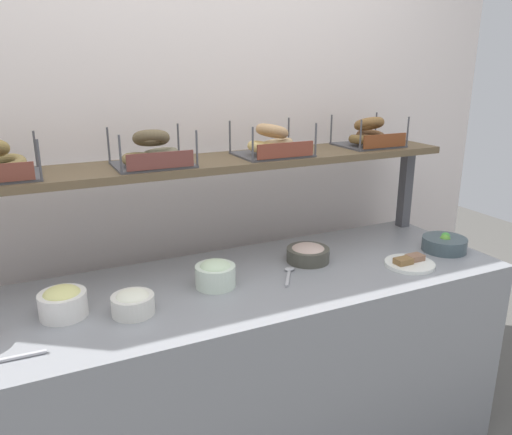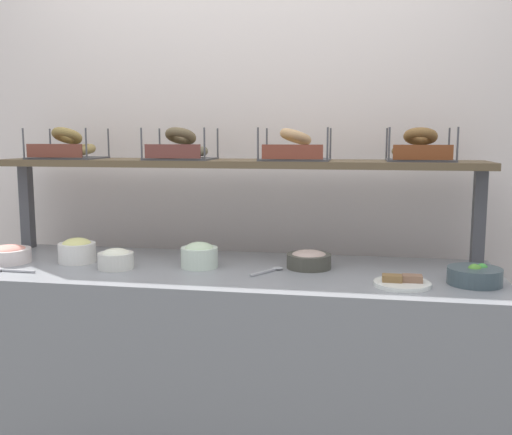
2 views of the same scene
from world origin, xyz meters
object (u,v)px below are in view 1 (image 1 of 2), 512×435
(bowl_egg_salad, at_px, (63,302))
(serving_plate_white, at_px, (409,263))
(bagel_basket_plain, at_px, (272,144))
(bowl_tuna_salad, at_px, (308,253))
(bagel_basket_poppy, at_px, (152,153))
(bowl_scallion_spread, at_px, (215,273))
(bagel_basket_cinnamon_raisin, at_px, (368,136))
(serving_spoon_by_edge, at_px, (289,273))
(bowl_cream_cheese, at_px, (133,302))
(serving_spoon_near_plate, at_px, (1,360))
(bowl_veggie_mix, at_px, (444,244))

(bowl_egg_salad, height_order, serving_plate_white, bowl_egg_salad)
(bagel_basket_plain, bearing_deg, bowl_tuna_salad, -65.84)
(bowl_tuna_salad, distance_m, bagel_basket_poppy, 0.76)
(serving_plate_white, xyz_separation_m, bagel_basket_poppy, (-0.95, 0.41, 0.47))
(serving_plate_white, bearing_deg, bowl_tuna_salad, 147.73)
(bowl_scallion_spread, bearing_deg, bagel_basket_cinnamon_raisin, 17.12)
(bagel_basket_plain, bearing_deg, bowl_egg_salad, -164.38)
(bowl_scallion_spread, height_order, serving_plate_white, bowl_scallion_spread)
(bowl_scallion_spread, bearing_deg, serving_spoon_by_edge, -5.08)
(serving_plate_white, relative_size, bagel_basket_plain, 0.69)
(bowl_tuna_salad, height_order, serving_spoon_by_edge, bowl_tuna_salad)
(bowl_scallion_spread, distance_m, bowl_tuna_salad, 0.45)
(bowl_cream_cheese, height_order, bagel_basket_plain, bagel_basket_plain)
(serving_spoon_by_edge, bearing_deg, bagel_basket_poppy, 148.99)
(serving_spoon_by_edge, xyz_separation_m, bagel_basket_poppy, (-0.45, 0.27, 0.47))
(bowl_cream_cheese, relative_size, serving_spoon_near_plate, 0.79)
(serving_plate_white, xyz_separation_m, serving_spoon_by_edge, (-0.50, 0.13, -0.00))
(bagel_basket_poppy, bearing_deg, bowl_veggie_mix, -15.50)
(bowl_veggie_mix, distance_m, serving_spoon_by_edge, 0.76)
(bowl_tuna_salad, distance_m, bowl_cream_cheese, 0.79)
(bowl_egg_salad, height_order, bowl_scallion_spread, same)
(bowl_tuna_salad, height_order, bowl_cream_cheese, bowl_cream_cheese)
(bowl_scallion_spread, relative_size, bowl_tuna_salad, 0.84)
(serving_spoon_by_edge, bearing_deg, bagel_basket_cinnamon_raisin, 27.19)
(bowl_tuna_salad, bearing_deg, bowl_cream_cheese, -169.06)
(bowl_egg_salad, relative_size, bowl_scallion_spread, 1.04)
(bowl_scallion_spread, bearing_deg, serving_spoon_near_plate, -163.71)
(bagel_basket_plain, relative_size, bagel_basket_cinnamon_raisin, 1.05)
(bagel_basket_cinnamon_raisin, bearing_deg, bagel_basket_poppy, -178.53)
(bowl_scallion_spread, relative_size, serving_spoon_by_edge, 0.99)
(bowl_egg_salad, height_order, bagel_basket_poppy, bagel_basket_poppy)
(serving_spoon_by_edge, bearing_deg, serving_plate_white, -15.05)
(bowl_veggie_mix, xyz_separation_m, bagel_basket_cinnamon_raisin, (-0.18, 0.36, 0.45))
(bagel_basket_cinnamon_raisin, bearing_deg, serving_plate_white, -101.04)
(bowl_scallion_spread, relative_size, serving_spoon_near_plate, 0.83)
(bowl_cream_cheese, bearing_deg, serving_plate_white, -3.83)
(bowl_scallion_spread, bearing_deg, bowl_egg_salad, -179.43)
(bowl_veggie_mix, distance_m, serving_plate_white, 0.27)
(serving_plate_white, xyz_separation_m, bagel_basket_cinnamon_raisin, (0.08, 0.43, 0.47))
(bagel_basket_cinnamon_raisin, bearing_deg, bowl_scallion_spread, -162.88)
(bowl_veggie_mix, bearing_deg, bowl_egg_salad, 176.96)
(serving_plate_white, xyz_separation_m, serving_spoon_near_plate, (-1.53, -0.05, -0.00))
(bowl_scallion_spread, height_order, bowl_veggie_mix, bowl_scallion_spread)
(bowl_veggie_mix, height_order, bagel_basket_plain, bagel_basket_plain)
(bagel_basket_poppy, distance_m, bagel_basket_cinnamon_raisin, 1.04)
(bowl_cream_cheese, relative_size, serving_spoon_by_edge, 0.93)
(serving_spoon_by_edge, distance_m, bagel_basket_plain, 0.55)
(bowl_scallion_spread, height_order, serving_spoon_by_edge, bowl_scallion_spread)
(bagel_basket_plain, xyz_separation_m, bagel_basket_cinnamon_raisin, (0.52, 0.03, -0.00))
(bowl_veggie_mix, xyz_separation_m, bagel_basket_plain, (-0.70, 0.34, 0.45))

